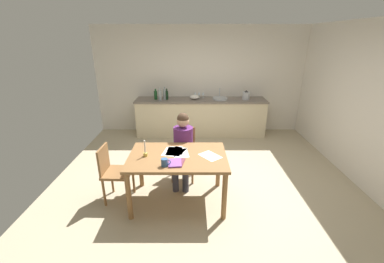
% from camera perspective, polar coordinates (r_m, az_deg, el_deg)
% --- Properties ---
extents(ground_plane, '(5.20, 5.20, 0.04)m').
position_cam_1_polar(ground_plane, '(4.33, 2.96, -11.72)').
color(ground_plane, tan).
extents(wall_back, '(5.20, 0.12, 2.60)m').
position_cam_1_polar(wall_back, '(6.32, 2.05, 11.76)').
color(wall_back, silver).
rests_on(wall_back, ground).
extents(wall_right, '(0.12, 5.20, 2.60)m').
position_cam_1_polar(wall_right, '(4.71, 36.89, 4.28)').
color(wall_right, silver).
rests_on(wall_right, ground).
extents(kitchen_counter, '(3.17, 0.64, 0.90)m').
position_cam_1_polar(kitchen_counter, '(6.17, 2.06, 3.41)').
color(kitchen_counter, beige).
rests_on(kitchen_counter, ground).
extents(dining_table, '(1.38, 0.92, 0.76)m').
position_cam_1_polar(dining_table, '(3.55, -3.27, -7.04)').
color(dining_table, olive).
rests_on(dining_table, ground).
extents(chair_at_table, '(0.44, 0.44, 0.89)m').
position_cam_1_polar(chair_at_table, '(4.24, -1.84, -4.40)').
color(chair_at_table, olive).
rests_on(chair_at_table, ground).
extents(person_seated, '(0.36, 0.61, 1.19)m').
position_cam_1_polar(person_seated, '(4.03, -2.11, -3.02)').
color(person_seated, '#592666').
rests_on(person_seated, ground).
extents(chair_side_empty, '(0.41, 0.41, 0.87)m').
position_cam_1_polar(chair_side_empty, '(3.84, -17.70, -8.67)').
color(chair_side_empty, olive).
rests_on(chair_side_empty, ground).
extents(coffee_mug, '(0.13, 0.09, 0.10)m').
position_cam_1_polar(coffee_mug, '(3.22, -6.30, -7.10)').
color(coffee_mug, '#33598C').
rests_on(coffee_mug, dining_table).
extents(candlestick, '(0.06, 0.06, 0.24)m').
position_cam_1_polar(candlestick, '(3.51, -10.71, -4.67)').
color(candlestick, gold).
rests_on(candlestick, dining_table).
extents(book_magazine, '(0.18, 0.25, 0.02)m').
position_cam_1_polar(book_magazine, '(3.30, -3.07, -7.14)').
color(book_magazine, brown).
rests_on(book_magazine, dining_table).
extents(book_cookery, '(0.19, 0.24, 0.02)m').
position_cam_1_polar(book_cookery, '(3.28, -3.92, -7.28)').
color(book_cookery, '#81479F').
rests_on(book_cookery, dining_table).
extents(paper_letter, '(0.25, 0.32, 0.00)m').
position_cam_1_polar(paper_letter, '(3.56, -2.54, -5.03)').
color(paper_letter, white).
rests_on(paper_letter, dining_table).
extents(paper_bill, '(0.26, 0.33, 0.00)m').
position_cam_1_polar(paper_bill, '(3.62, -4.85, -4.68)').
color(paper_bill, white).
rests_on(paper_bill, dining_table).
extents(paper_envelope, '(0.31, 0.36, 0.00)m').
position_cam_1_polar(paper_envelope, '(3.63, -3.45, -4.54)').
color(paper_envelope, white).
rests_on(paper_envelope, dining_table).
extents(paper_receipt, '(0.23, 0.31, 0.00)m').
position_cam_1_polar(paper_receipt, '(3.65, -3.84, -4.41)').
color(paper_receipt, white).
rests_on(paper_receipt, dining_table).
extents(paper_notice, '(0.24, 0.31, 0.00)m').
position_cam_1_polar(paper_notice, '(3.63, -4.15, -4.57)').
color(paper_notice, white).
rests_on(paper_notice, dining_table).
extents(paper_flyer, '(0.35, 0.36, 0.00)m').
position_cam_1_polar(paper_flyer, '(3.49, 4.27, -5.66)').
color(paper_flyer, white).
rests_on(paper_flyer, dining_table).
extents(sink_unit, '(0.36, 0.36, 0.24)m').
position_cam_1_polar(sink_unit, '(6.08, 6.57, 7.63)').
color(sink_unit, '#B2B7BC').
rests_on(sink_unit, kitchen_counter).
extents(bottle_oil, '(0.08, 0.08, 0.25)m').
position_cam_1_polar(bottle_oil, '(6.08, -8.35, 8.37)').
color(bottle_oil, '#194C23').
rests_on(bottle_oil, kitchen_counter).
extents(bottle_vinegar, '(0.08, 0.08, 0.29)m').
position_cam_1_polar(bottle_vinegar, '(5.97, -7.36, 8.35)').
color(bottle_vinegar, '#8C999E').
rests_on(bottle_vinegar, kitchen_counter).
extents(bottle_wine_red, '(0.07, 0.07, 0.31)m').
position_cam_1_polar(bottle_wine_red, '(6.03, -6.28, 8.59)').
color(bottle_wine_red, '#8C999E').
rests_on(bottle_wine_red, kitchen_counter).
extents(bottle_sauce, '(0.07, 0.07, 0.26)m').
position_cam_1_polar(bottle_sauce, '(6.03, -5.78, 8.41)').
color(bottle_sauce, black).
rests_on(bottle_sauce, kitchen_counter).
extents(mixing_bowl, '(0.23, 0.23, 0.10)m').
position_cam_1_polar(mixing_bowl, '(6.06, 0.62, 8.00)').
color(mixing_bowl, white).
rests_on(mixing_bowl, kitchen_counter).
extents(stovetop_kettle, '(0.18, 0.18, 0.22)m').
position_cam_1_polar(stovetop_kettle, '(6.16, 12.45, 8.18)').
color(stovetop_kettle, '#B7BABF').
rests_on(stovetop_kettle, kitchen_counter).
extents(wine_glass_near_sink, '(0.07, 0.07, 0.15)m').
position_cam_1_polar(wine_glass_near_sink, '(6.17, 2.67, 8.76)').
color(wine_glass_near_sink, silver).
rests_on(wine_glass_near_sink, kitchen_counter).
extents(wine_glass_by_kettle, '(0.07, 0.07, 0.15)m').
position_cam_1_polar(wine_glass_by_kettle, '(6.17, 1.71, 8.77)').
color(wine_glass_by_kettle, silver).
rests_on(wine_glass_by_kettle, kitchen_counter).
extents(wine_glass_back_left, '(0.07, 0.07, 0.15)m').
position_cam_1_polar(wine_glass_back_left, '(6.17, 0.80, 8.77)').
color(wine_glass_back_left, silver).
rests_on(wine_glass_back_left, kitchen_counter).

